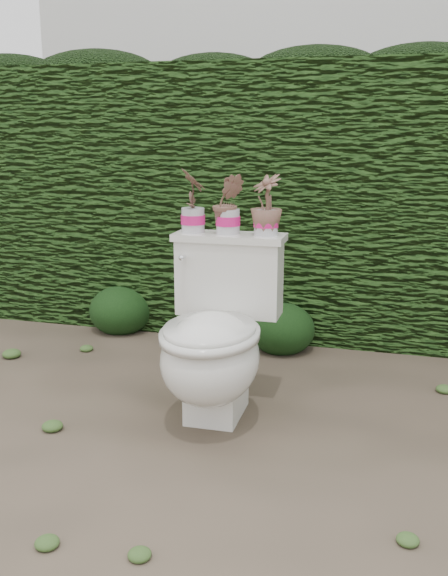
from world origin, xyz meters
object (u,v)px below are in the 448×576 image
(toilet, at_px, (215,340))
(potted_plant_left, at_px, (193,202))
(potted_plant_center, at_px, (228,206))
(potted_plant_right, at_px, (266,207))

(toilet, relative_size, potted_plant_left, 2.86)
(potted_plant_left, height_order, potted_plant_center, potted_plant_left)
(toilet, bearing_deg, potted_plant_right, 55.36)
(potted_plant_right, bearing_deg, potted_plant_left, -140.34)
(potted_plant_center, height_order, potted_plant_right, same)
(toilet, height_order, potted_plant_left, potted_plant_left)
(toilet, relative_size, potted_plant_center, 3.09)
(potted_plant_center, relative_size, potted_plant_right, 1.00)
(potted_plant_center, xyz_separation_m, potted_plant_right, (0.17, 0.00, 0.00))
(toilet, xyz_separation_m, potted_plant_left, (-0.17, 0.24, 0.56))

